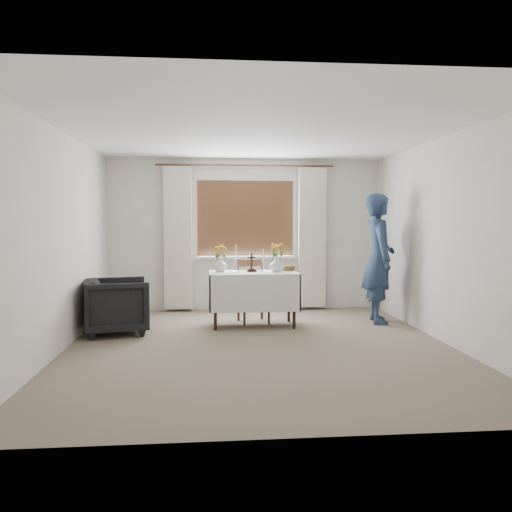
% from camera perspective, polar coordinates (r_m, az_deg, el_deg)
% --- Properties ---
extents(ground, '(5.00, 5.00, 0.00)m').
position_cam_1_polar(ground, '(5.97, 0.43, -10.30)').
color(ground, gray).
rests_on(ground, ground).
extents(altar_table, '(1.24, 0.64, 0.76)m').
position_cam_1_polar(altar_table, '(7.04, -0.28, -4.93)').
color(altar_table, white).
rests_on(altar_table, ground).
extents(wooden_chair, '(0.49, 0.49, 0.92)m').
position_cam_1_polar(wooden_chair, '(7.28, -0.29, -4.02)').
color(wooden_chair, brown).
rests_on(wooden_chair, ground).
extents(armchair, '(0.95, 0.93, 0.73)m').
position_cam_1_polar(armchair, '(6.83, -15.57, -5.50)').
color(armchair, black).
rests_on(armchair, ground).
extents(person, '(0.52, 0.73, 1.87)m').
position_cam_1_polar(person, '(7.44, 13.86, -0.26)').
color(person, navy).
rests_on(person, ground).
extents(radiator, '(1.10, 0.10, 0.60)m').
position_cam_1_polar(radiator, '(8.28, -1.18, -4.15)').
color(radiator, silver).
rests_on(radiator, ground).
extents(wooden_cross, '(0.14, 0.12, 0.27)m').
position_cam_1_polar(wooden_cross, '(7.01, -0.52, -0.70)').
color(wooden_cross, black).
rests_on(wooden_cross, altar_table).
extents(candlestick_left, '(0.14, 0.14, 0.39)m').
position_cam_1_polar(candlestick_left, '(6.97, -2.30, -0.28)').
color(candlestick_left, silver).
rests_on(candlestick_left, altar_table).
extents(candlestick_right, '(0.11, 0.11, 0.32)m').
position_cam_1_polar(candlestick_right, '(7.00, 0.83, -0.53)').
color(candlestick_right, silver).
rests_on(candlestick_right, altar_table).
extents(flower_vase_left, '(0.24, 0.24, 0.20)m').
position_cam_1_polar(flower_vase_left, '(7.05, -4.12, -1.00)').
color(flower_vase_left, silver).
rests_on(flower_vase_left, altar_table).
extents(flower_vase_right, '(0.22, 0.22, 0.21)m').
position_cam_1_polar(flower_vase_right, '(7.01, 2.40, -0.96)').
color(flower_vase_right, silver).
rests_on(flower_vase_right, altar_table).
extents(wicker_basket, '(0.26, 0.26, 0.08)m').
position_cam_1_polar(wicker_basket, '(7.21, 3.66, -1.38)').
color(wicker_basket, brown).
rests_on(wicker_basket, altar_table).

